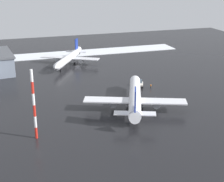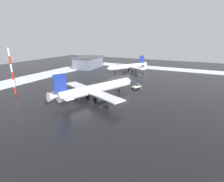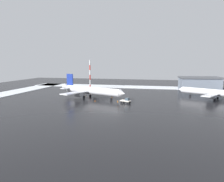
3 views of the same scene
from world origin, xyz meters
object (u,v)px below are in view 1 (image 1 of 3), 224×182
at_px(ground_crew_mid_apron, 130,93).
at_px(traffic_cone_mid_line, 152,99).
at_px(airplane_far_rear, 135,97).
at_px(ground_crew_near_tug, 151,86).
at_px(traffic_cone_near_nose, 124,115).
at_px(airplane_parked_portside, 68,58).
at_px(antenna_mast, 34,105).
at_px(pushback_tug, 140,83).

height_order(ground_crew_mid_apron, traffic_cone_mid_line, ground_crew_mid_apron).
xyz_separation_m(airplane_far_rear, ground_crew_mid_apron, (-11.80, 2.80, -2.95)).
bearing_deg(ground_crew_near_tug, airplane_far_rear, -54.29).
xyz_separation_m(ground_crew_near_tug, traffic_cone_near_nose, (21.41, -18.57, -0.70)).
height_order(airplane_far_rear, airplane_parked_portside, airplane_far_rear).
relative_size(antenna_mast, traffic_cone_mid_line, 35.38).
distance_m(airplane_parked_portside, ground_crew_mid_apron, 49.57).
height_order(ground_crew_near_tug, traffic_cone_mid_line, ground_crew_near_tug).
bearing_deg(antenna_mast, ground_crew_near_tug, 121.46).
relative_size(ground_crew_near_tug, traffic_cone_mid_line, 3.11).
relative_size(antenna_mast, traffic_cone_near_nose, 35.38).
distance_m(traffic_cone_near_nose, traffic_cone_mid_line, 16.61).
height_order(airplane_parked_portside, antenna_mast, antenna_mast).
distance_m(antenna_mast, traffic_cone_mid_line, 45.70).
bearing_deg(traffic_cone_mid_line, airplane_far_rear, -59.49).
relative_size(airplane_far_rear, pushback_tug, 7.52).
relative_size(airplane_far_rear, traffic_cone_mid_line, 69.63).
xyz_separation_m(airplane_far_rear, traffic_cone_mid_line, (-4.89, 8.30, -3.64)).
distance_m(airplane_far_rear, airplane_parked_portside, 60.41).
distance_m(ground_crew_mid_apron, traffic_cone_mid_line, 8.86).
bearing_deg(pushback_tug, antenna_mast, 148.84).
bearing_deg(pushback_tug, ground_crew_mid_apron, 160.95).
bearing_deg(traffic_cone_mid_line, ground_crew_mid_apron, -141.49).
xyz_separation_m(airplane_parked_portside, antenna_mast, (71.13, -22.73, 6.32)).
bearing_deg(ground_crew_mid_apron, traffic_cone_mid_line, -121.54).
bearing_deg(airplane_parked_portside, ground_crew_mid_apron, 45.78).
distance_m(airplane_far_rear, pushback_tug, 22.51).
xyz_separation_m(pushback_tug, traffic_cone_near_nose, (24.55, -15.41, -1.01)).
distance_m(airplane_parked_portside, pushback_tug, 44.63).
distance_m(pushback_tug, traffic_cone_near_nose, 29.01).
relative_size(pushback_tug, traffic_cone_mid_line, 9.26).
bearing_deg(ground_crew_near_tug, traffic_cone_mid_line, -38.59).
xyz_separation_m(airplane_parked_portside, traffic_cone_near_nose, (64.09, 5.18, -3.13)).
bearing_deg(airplane_parked_portside, ground_crew_near_tug, 59.28).
relative_size(airplane_parked_portside, traffic_cone_near_nose, 57.10).
distance_m(pushback_tug, traffic_cone_mid_line, 15.20).
relative_size(ground_crew_near_tug, ground_crew_mid_apron, 1.00).
xyz_separation_m(airplane_far_rear, pushback_tug, (-19.95, 10.08, -2.64)).
distance_m(ground_crew_mid_apron, traffic_cone_near_nose, 18.32).
relative_size(airplane_parked_portside, pushback_tug, 6.17).
relative_size(airplane_parked_portside, ground_crew_near_tug, 18.37).
xyz_separation_m(pushback_tug, traffic_cone_mid_line, (15.06, -1.79, -1.01)).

